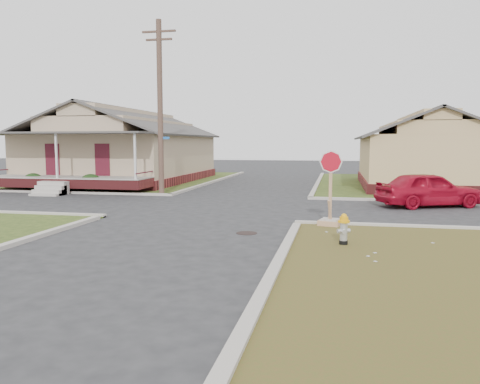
% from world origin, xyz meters
% --- Properties ---
extents(ground, '(120.00, 120.00, 0.00)m').
position_xyz_m(ground, '(0.00, 0.00, 0.00)').
color(ground, '#272729').
rests_on(ground, ground).
extents(verge_far_left, '(19.00, 19.00, 0.05)m').
position_xyz_m(verge_far_left, '(-13.00, 18.00, 0.03)').
color(verge_far_left, '#2D3E16').
rests_on(verge_far_left, ground).
extents(curbs, '(80.00, 40.00, 0.12)m').
position_xyz_m(curbs, '(0.00, 5.00, 0.00)').
color(curbs, '#B0A99F').
rests_on(curbs, ground).
extents(manhole, '(0.64, 0.64, 0.01)m').
position_xyz_m(manhole, '(2.20, -0.50, 0.01)').
color(manhole, black).
rests_on(manhole, ground).
extents(corner_house, '(10.10, 15.50, 5.30)m').
position_xyz_m(corner_house, '(-10.00, 16.68, 2.28)').
color(corner_house, maroon).
rests_on(corner_house, ground).
extents(side_house_yellow, '(7.60, 11.60, 4.70)m').
position_xyz_m(side_house_yellow, '(10.00, 16.50, 2.19)').
color(side_house_yellow, maroon).
rests_on(side_house_yellow, ground).
extents(utility_pole, '(1.80, 0.28, 9.00)m').
position_xyz_m(utility_pole, '(-4.20, 8.90, 4.66)').
color(utility_pole, '#453228').
rests_on(utility_pole, ground).
extents(fire_hydrant, '(0.31, 0.31, 0.83)m').
position_xyz_m(fire_hydrant, '(5.06, -1.72, 0.51)').
color(fire_hydrant, black).
rests_on(fire_hydrant, ground).
extents(stop_sign, '(0.70, 0.68, 2.46)m').
position_xyz_m(stop_sign, '(4.66, 1.19, 0.58)').
color(stop_sign, tan).
rests_on(stop_sign, ground).
extents(red_sedan, '(4.77, 3.32, 1.51)m').
position_xyz_m(red_sedan, '(8.72, 6.97, 0.75)').
color(red_sedan, '#A70B22').
rests_on(red_sedan, ground).
extents(hedge_left, '(1.32, 1.08, 1.01)m').
position_xyz_m(hedge_left, '(-12.27, 9.55, 0.55)').
color(hedge_left, '#173513').
rests_on(hedge_left, verge_far_left).
extents(hedge_right, '(1.34, 1.09, 1.02)m').
position_xyz_m(hedge_right, '(-8.51, 9.30, 0.56)').
color(hedge_right, '#173513').
rests_on(hedge_right, verge_far_left).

